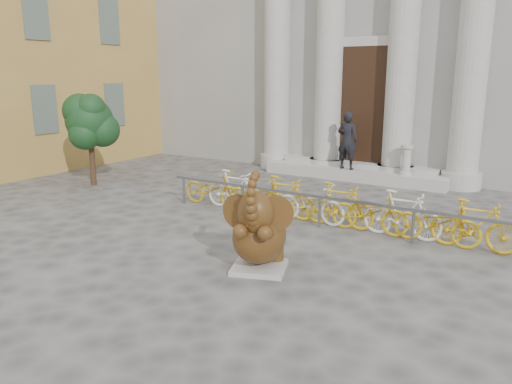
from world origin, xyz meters
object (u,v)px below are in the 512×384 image
Objects in this scene: tree at (90,122)px; pedestrian at (347,140)px; elephant_statue at (259,234)px; bike_rack at (324,203)px.

tree reaches higher than pedestrian.
tree is (-7.97, 3.14, 1.28)m from elephant_statue.
elephant_statue is at bearing 102.33° from pedestrian.
elephant_statue is 0.66× the size of tree.
bike_rack is 4.47× the size of pedestrian.
bike_rack is 7.88m from tree.
bike_rack is 2.96× the size of tree.
pedestrian is (-1.45, 4.86, 0.78)m from bike_rack.
tree is 7.97m from pedestrian.
tree reaches higher than elephant_statue.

